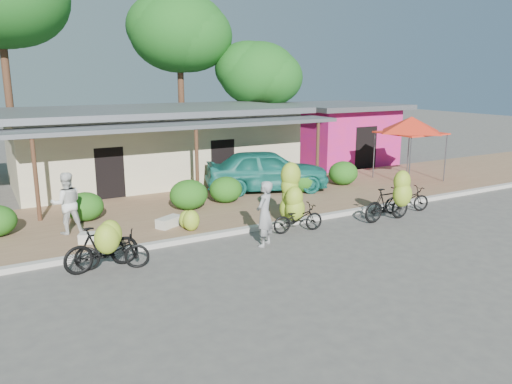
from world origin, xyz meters
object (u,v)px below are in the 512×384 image
(tree_center_right, at_px, (175,31))
(bystander, at_px, (67,203))
(sack_near, at_px, (169,222))
(bike_far_left, at_px, (111,249))
(bike_right, at_px, (392,200))
(red_canopy, at_px, (411,125))
(bike_left, at_px, (103,246))
(bike_center, at_px, (294,203))
(tree_near_right, at_px, (255,72))
(bike_far_right, at_px, (407,200))
(sack_far, at_px, (93,238))
(vendor, at_px, (265,214))
(teal_van, at_px, (267,170))

(tree_center_right, xyz_separation_m, bystander, (-8.32, -12.41, -6.17))
(sack_near, bearing_deg, tree_center_right, 67.62)
(bike_far_left, height_order, bike_right, bike_right)
(red_canopy, xyz_separation_m, bike_left, (-14.63, -3.98, -1.97))
(bike_left, distance_m, bike_center, 6.05)
(tree_near_right, xyz_separation_m, bike_right, (-2.77, -14.05, -4.19))
(bike_far_left, distance_m, bike_far_right, 10.49)
(bike_center, distance_m, sack_near, 3.97)
(bike_far_left, relative_size, sack_far, 2.59)
(tree_near_right, distance_m, vendor, 16.43)
(tree_center_right, relative_size, sack_far, 12.45)
(bike_right, bearing_deg, teal_van, 15.14)
(bike_center, height_order, bike_right, bike_center)
(bike_center, bearing_deg, sack_far, 83.27)
(tree_center_right, height_order, red_canopy, tree_center_right)
(tree_near_right, bearing_deg, teal_van, -116.38)
(tree_center_right, distance_m, bike_center, 16.53)
(teal_van, bearing_deg, bike_far_left, 144.03)
(bike_far_left, height_order, vendor, vendor)
(bike_left, relative_size, sack_far, 2.63)
(bystander, bearing_deg, bike_far_right, 166.34)
(bike_left, xyz_separation_m, bike_far_right, (10.66, 0.23, -0.18))
(sack_far, height_order, vendor, vendor)
(tree_center_right, bearing_deg, sack_far, -119.98)
(bike_far_left, bearing_deg, sack_near, -23.47)
(red_canopy, relative_size, bike_far_left, 1.80)
(bike_center, bearing_deg, bike_left, 102.15)
(tree_near_right, height_order, teal_van, tree_near_right)
(vendor, bearing_deg, tree_center_right, -138.39)
(tree_near_right, xyz_separation_m, teal_van, (-4.17, -8.41, -3.98))
(bike_center, xyz_separation_m, vendor, (-1.59, -0.88, 0.10))
(bike_right, distance_m, sack_far, 9.43)
(tree_center_right, relative_size, teal_van, 1.86)
(tree_near_right, relative_size, teal_van, 1.34)
(tree_near_right, bearing_deg, bike_center, -114.60)
(bike_right, bearing_deg, sack_near, 68.41)
(tree_center_right, bearing_deg, bystander, -123.82)
(bike_far_left, relative_size, bike_left, 0.98)
(vendor, bearing_deg, sack_far, -64.55)
(bystander, relative_size, teal_van, 0.37)
(bike_right, relative_size, sack_far, 2.54)
(sack_near, bearing_deg, vendor, -55.94)
(red_canopy, relative_size, sack_far, 4.67)
(bystander, bearing_deg, vendor, 144.36)
(bike_right, relative_size, sack_near, 2.25)
(tree_center_right, relative_size, sack_near, 10.99)
(sack_far, distance_m, bystander, 1.53)
(tree_center_right, height_order, bike_far_right, tree_center_right)
(sack_far, bearing_deg, bike_right, -14.79)
(tree_near_right, bearing_deg, bike_right, -101.14)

